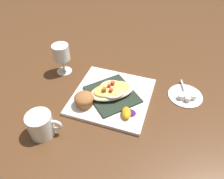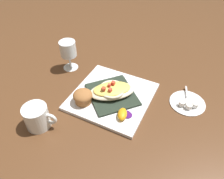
% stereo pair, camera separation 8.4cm
% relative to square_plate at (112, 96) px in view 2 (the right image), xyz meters
% --- Properties ---
extents(ground_plane, '(2.60, 2.60, 0.00)m').
position_rel_square_plate_xyz_m(ground_plane, '(0.00, 0.00, -0.01)').
color(ground_plane, '#55351E').
extents(square_plate, '(0.34, 0.34, 0.01)m').
position_rel_square_plate_xyz_m(square_plate, '(0.00, 0.00, 0.00)').
color(square_plate, white).
rests_on(square_plate, ground_plane).
extents(folded_napkin, '(0.25, 0.25, 0.01)m').
position_rel_square_plate_xyz_m(folded_napkin, '(0.00, 0.00, 0.01)').
color(folded_napkin, '#243025').
rests_on(folded_napkin, square_plate).
extents(gratin_dish, '(0.20, 0.17, 0.05)m').
position_rel_square_plate_xyz_m(gratin_dish, '(-0.00, -0.00, 0.03)').
color(gratin_dish, beige).
rests_on(gratin_dish, folded_napkin).
extents(muffin, '(0.07, 0.07, 0.05)m').
position_rel_square_plate_xyz_m(muffin, '(-0.09, -0.07, 0.03)').
color(muffin, '#9B5F30').
rests_on(muffin, square_plate).
extents(orange_garnish, '(0.06, 0.06, 0.03)m').
position_rel_square_plate_xyz_m(orange_garnish, '(0.07, -0.09, 0.02)').
color(orange_garnish, '#471667').
rests_on(orange_garnish, square_plate).
extents(coffee_mug, '(0.12, 0.08, 0.09)m').
position_rel_square_plate_xyz_m(coffee_mug, '(-0.20, -0.21, 0.03)').
color(coffee_mug, white).
rests_on(coffee_mug, ground_plane).
extents(stemmed_glass, '(0.07, 0.07, 0.14)m').
position_rel_square_plate_xyz_m(stemmed_glass, '(-0.24, 0.13, 0.09)').
color(stemmed_glass, white).
rests_on(stemmed_glass, ground_plane).
extents(creamer_saucer, '(0.14, 0.14, 0.01)m').
position_rel_square_plate_xyz_m(creamer_saucer, '(0.29, 0.06, -0.00)').
color(creamer_saucer, white).
rests_on(creamer_saucer, ground_plane).
extents(spoon, '(0.03, 0.10, 0.01)m').
position_rel_square_plate_xyz_m(spoon, '(0.29, 0.06, 0.01)').
color(spoon, silver).
rests_on(spoon, creamer_saucer).
extents(creamer_cup_0, '(0.02, 0.02, 0.02)m').
position_rel_square_plate_xyz_m(creamer_cup_0, '(0.27, 0.04, 0.01)').
color(creamer_cup_0, white).
rests_on(creamer_cup_0, creamer_saucer).
extents(creamer_cup_1, '(0.02, 0.02, 0.02)m').
position_rel_square_plate_xyz_m(creamer_cup_1, '(0.29, 0.03, 0.01)').
color(creamer_cup_1, white).
rests_on(creamer_cup_1, creamer_saucer).
extents(creamer_cup_2, '(0.02, 0.02, 0.02)m').
position_rel_square_plate_xyz_m(creamer_cup_2, '(0.31, 0.04, 0.01)').
color(creamer_cup_2, white).
rests_on(creamer_cup_2, creamer_saucer).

